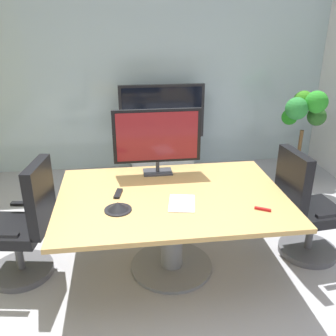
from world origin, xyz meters
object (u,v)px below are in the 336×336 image
object	(u,v)px
office_chair_left	(26,231)
conference_phone	(118,207)
office_chair_right	(304,214)
conference_table	(172,213)
tv_monitor	(157,138)
potted_plant	(303,125)
remote_control	(118,193)
wall_display_unit	(162,144)

from	to	relation	value
office_chair_left	conference_phone	size ratio (longest dim) A/B	4.95
office_chair_right	conference_table	bearing A→B (deg)	86.11
office_chair_left	office_chair_right	distance (m)	2.55
conference_table	office_chair_right	distance (m)	1.28
tv_monitor	conference_phone	bearing A→B (deg)	-118.92
office_chair_right	tv_monitor	xyz separation A→B (m)	(-1.35, 0.47, 0.66)
conference_table	tv_monitor	size ratio (longest dim) A/B	2.33
potted_plant	remote_control	bearing A→B (deg)	-146.78
conference_table	remote_control	size ratio (longest dim) A/B	11.50
tv_monitor	wall_display_unit	bearing A→B (deg)	81.96
office_chair_left	potted_plant	xyz separation A→B (m)	(3.31, 1.63, 0.36)
tv_monitor	wall_display_unit	xyz separation A→B (m)	(0.25, 1.74, -0.67)
conference_table	tv_monitor	world-z (taller)	tv_monitor
conference_table	tv_monitor	xyz separation A→B (m)	(-0.07, 0.51, 0.53)
potted_plant	conference_phone	xyz separation A→B (m)	(-2.50, -1.91, -0.03)
tv_monitor	potted_plant	size ratio (longest dim) A/B	0.64
remote_control	conference_table	bearing A→B (deg)	2.32
remote_control	office_chair_right	bearing A→B (deg)	10.21
office_chair_right	wall_display_unit	bearing A→B (deg)	20.89
office_chair_right	remote_control	xyz separation A→B (m)	(-1.74, 0.04, 0.31)
conference_table	remote_control	xyz separation A→B (m)	(-0.46, 0.07, 0.18)
wall_display_unit	conference_phone	bearing A→B (deg)	-104.59
tv_monitor	wall_display_unit	distance (m)	1.89
potted_plant	remote_control	world-z (taller)	potted_plant
conference_table	potted_plant	size ratio (longest dim) A/B	1.50
wall_display_unit	conference_phone	world-z (taller)	wall_display_unit
wall_display_unit	conference_phone	distance (m)	2.56
conference_table	tv_monitor	bearing A→B (deg)	97.86
conference_phone	remote_control	size ratio (longest dim) A/B	1.29
potted_plant	wall_display_unit	bearing A→B (deg)	163.64
office_chair_left	tv_monitor	bearing A→B (deg)	118.75
conference_phone	remote_control	bearing A→B (deg)	89.28
conference_table	potted_plant	bearing A→B (deg)	40.00
conference_table	office_chair_right	bearing A→B (deg)	1.64
conference_table	office_chair_left	bearing A→B (deg)	176.73
remote_control	tv_monitor	bearing A→B (deg)	59.46
remote_control	potted_plant	bearing A→B (deg)	44.66
tv_monitor	remote_control	size ratio (longest dim) A/B	4.94
potted_plant	conference_table	bearing A→B (deg)	-140.00
office_chair_left	remote_control	world-z (taller)	office_chair_left
office_chair_left	office_chair_right	bearing A→B (deg)	98.18
conference_phone	office_chair_right	bearing A→B (deg)	7.89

